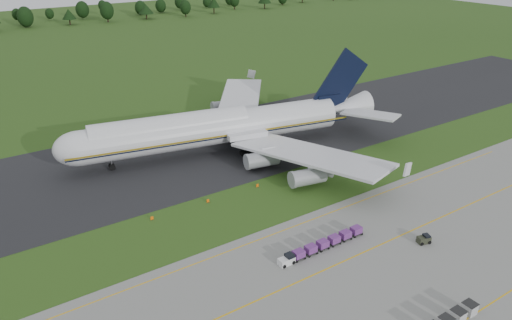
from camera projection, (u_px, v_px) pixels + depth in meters
ground at (247, 207)px, 90.28m from camera, size 600.00×600.00×0.00m
apron at (390, 315)px, 64.58m from camera, size 300.00×52.00×0.06m
taxiway at (179, 155)px, 111.41m from camera, size 300.00×40.00×0.08m
apron_markings at (352, 286)px, 69.87m from camera, size 300.00×30.20×0.01m
tree_line at (36, 16)px, 260.31m from camera, size 526.93×23.06×11.59m
aircraft at (221, 127)px, 111.03m from camera, size 75.15×71.68×21.02m
baggage_train at (321, 245)px, 77.78m from camera, size 16.51×1.50×1.44m
utility_cart at (424, 240)px, 79.56m from camera, size 2.28×1.73×1.12m
uld_row at (452, 319)px, 62.78m from camera, size 8.84×1.64×1.62m
edge_markers at (208, 201)px, 91.83m from camera, size 22.56×0.30×0.60m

